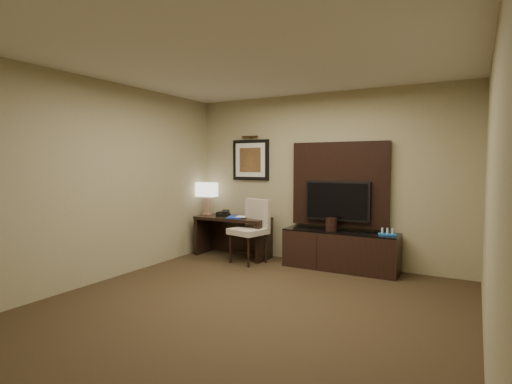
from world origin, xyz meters
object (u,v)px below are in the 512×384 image
Objects in this scene: desk_chair at (248,231)px; water_bottle at (254,212)px; desk at (233,237)px; credenza at (340,250)px; desk_phone at (223,213)px; table_lamp at (207,198)px; minibar_tray at (387,232)px; tv at (337,201)px; ice_bucket at (331,224)px.

desk_chair reaches higher than water_bottle.
desk is 0.75× the size of credenza.
desk_phone is 0.57m from water_bottle.
table_lamp reaches higher than credenza.
minibar_tray is (2.09, 0.30, 0.11)m from desk_chair.
desk_chair reaches higher than credenza.
desk_chair is (0.46, -0.27, 0.18)m from desk.
tv is 4.72× the size of desk_phone.
tv is (1.77, 0.19, 0.68)m from desk.
desk_phone is 2.74m from minibar_tray.
desk_chair reaches higher than desk_phone.
desk_phone reaches higher than desk.
desk_phone is at bearing -178.31° from credenza.
desk reaches higher than credenza.
ice_bucket is (1.37, -0.07, -0.10)m from water_bottle.
desk is 6.56× the size of ice_bucket.
table_lamp is (-1.04, 0.33, 0.44)m from desk_chair.
desk_phone is at bearing -174.29° from tv.
desk_phone is 1.93m from ice_bucket.
tv is 4.06× the size of minibar_tray.
desk_chair is 2.11m from minibar_tray.
desk_phone is (-2.06, -0.06, 0.44)m from credenza.
tv is 1.99m from desk_phone.
tv reaches higher than desk_phone.
ice_bucket reaches higher than minibar_tray.
desk is at bearing 163.85° from desk_chair.
water_bottle is 0.77× the size of minibar_tray.
water_bottle is (-1.50, 0.03, 0.48)m from credenza.
minibar_tray is at bearing -16.69° from desk_phone.
credenza is 1.69× the size of tv.
table_lamp is (-2.45, 0.01, 0.68)m from credenza.
tv is 1.43m from water_bottle.
ice_bucket is (1.74, 0.02, 0.34)m from desk.
tv is (-0.10, 0.14, 0.73)m from credenza.
minibar_tray is at bearing 1.08° from ice_bucket.
table_lamp is 3.15m from minibar_tray.
credenza is 0.76m from minibar_tray.
tv is 0.96× the size of desk_chair.
table_lamp is 0.46m from desk_phone.
water_bottle is at bearing -8.23° from desk_phone.
desk_chair is at bearing -31.00° from desk.
desk_chair is (-1.31, -0.46, -0.50)m from tv.
tv is 5.29× the size of water_bottle.
desk is 6.00× the size of desk_phone.
credenza is 6.89× the size of minibar_tray.
credenza is 0.75m from tv.
tv is 0.89m from minibar_tray.
desk_chair is 5.38× the size of ice_bucket.
water_bottle reaches higher than minibar_tray.
minibar_tray is (0.78, -0.16, -0.39)m from tv.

